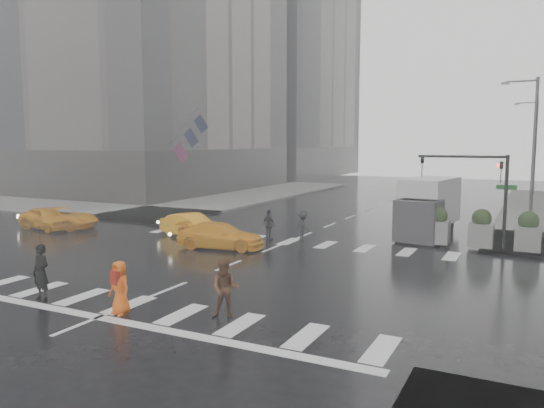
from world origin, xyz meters
The scene contains 22 objects.
ground centered at (0.00, 0.00, 0.00)m, with size 120.00×120.00×0.00m, color black.
sidewalk_nw centered at (-19.50, 17.50, 0.07)m, with size 35.00×35.00×0.15m, color slate.
building_nw centered at (-29.00, 27.00, 17.25)m, with size 26.05×26.05×38.00m.
building_nw_far centered at (-29.00, 56.00, 20.19)m, with size 26.05×26.05×44.00m.
road_markings centered at (0.00, 0.00, 0.01)m, with size 18.00×48.00×0.01m, color silver, non-canonical shape.
traffic_signal_pole centered at (9.01, 8.01, 3.22)m, with size 4.45×0.42×4.50m.
street_lamp_near centered at (10.87, 18.00, 4.95)m, with size 2.15×0.22×9.00m.
street_lamp_far centered at (10.87, 38.00, 4.95)m, with size 2.15×0.22×9.00m.
planter_west centered at (7.00, 8.20, 0.98)m, with size 1.10×1.10×1.80m.
planter_mid centered at (9.00, 8.20, 0.98)m, with size 1.10×1.10×1.80m.
planter_east centered at (11.00, 8.20, 0.98)m, with size 1.10×1.10×1.80m.
flag_cluster centered at (-15.08, 18.50, 5.64)m, with size 2.87×3.06×4.69m.
pedestrian_black centered at (-2.93, -6.80, 1.57)m, with size 1.00×1.01×2.43m.
pedestrian_brown centered at (3.29, -5.62, 0.85)m, with size 0.82×0.64×1.70m, color #4E2F1C.
pedestrian_orange centered at (0.38, -6.80, 0.82)m, with size 0.87×0.64×1.61m.
pedestrian_far_a centered at (-1.13, 5.96, 0.79)m, with size 0.93×0.57×1.59m, color black.
pedestrian_far_b centered at (0.57, 6.43, 0.78)m, with size 1.01×0.56×1.56m, color black.
taxi_front centered at (-14.27, 3.15, 0.66)m, with size 1.57×3.90×1.33m, color #FB9F0D.
taxi_mid centered at (-5.16, 4.73, 0.64)m, with size 1.35×3.88×1.28m, color #FB9F0D.
taxi_rear centered at (-2.20, 2.91, 0.61)m, with size 1.72×3.74×1.23m, color #FB9F0D.
taxi_far centered at (-13.80, 3.67, 0.63)m, with size 2.08×4.00×1.25m, color #FB9F0D.
box_truck centered at (6.02, 10.59, 1.66)m, with size 2.20×5.87×3.12m.
Camera 1 is at (11.18, -18.40, 5.06)m, focal length 35.00 mm.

